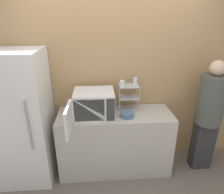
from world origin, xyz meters
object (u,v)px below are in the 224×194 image
Objects in this scene: glass_front_left at (122,84)px; refrigerator at (21,119)px; person at (209,112)px; dish_rack at (129,92)px; glass_back_right at (135,81)px; microwave at (93,104)px; bowl at (127,114)px.

glass_front_left is 1.37m from refrigerator.
person is at bearing -0.43° from refrigerator.
glass_front_left is (-0.10, -0.06, 0.14)m from dish_rack.
glass_front_left is at bearing 5.57° from refrigerator.
dish_rack is 0.20× the size of refrigerator.
glass_front_left is 0.23m from glass_back_right.
microwave is 0.52× the size of person.
bowl is at bearing -75.48° from glass_front_left.
dish_rack is 4.00× the size of glass_back_right.
dish_rack is at bearing 169.26° from person.
person reaches higher than dish_rack.
dish_rack is 0.33m from bowl.
glass_front_left is 0.05× the size of person.
dish_rack is at bearing 30.26° from glass_front_left.
bowl is (0.43, -0.07, -0.13)m from microwave.
glass_front_left is 0.40m from bowl.
microwave is 0.94m from refrigerator.
refrigerator reaches higher than bowl.
dish_rack reaches higher than microwave.
refrigerator is (-2.48, 0.02, -0.02)m from person.
person is (1.12, 0.04, -0.03)m from bowl.
dish_rack is 1.44m from refrigerator.
person is (0.97, -0.27, -0.38)m from glass_back_right.
glass_back_right is 0.05× the size of refrigerator.
glass_back_right is 0.49× the size of bowl.
dish_rack is at bearing -146.60° from glass_back_right.
person reaches higher than microwave.
microwave is at bearing -157.99° from glass_back_right.
bowl is (-0.15, -0.31, -0.36)m from glass_back_right.
refrigerator is at bearing -170.56° from glass_back_right.
bowl is 1.36m from refrigerator.
bowl is at bearing -101.86° from dish_rack.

